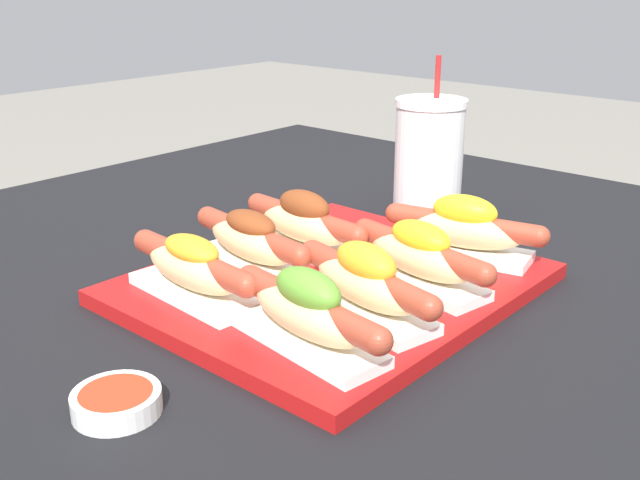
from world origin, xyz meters
TOP-DOWN VIEW (x-y plane):
  - serving_tray at (0.02, -0.10)m, footprint 0.43×0.37m
  - hot_dog_0 at (-0.12, -0.19)m, footprint 0.08×0.21m
  - hot_dog_1 at (-0.03, -0.19)m, footprint 0.09×0.20m
  - hot_dog_2 at (0.07, -0.19)m, footprint 0.09×0.20m
  - hot_dog_3 at (0.18, -0.18)m, footprint 0.09×0.20m
  - hot_dog_4 at (-0.12, -0.03)m, footprint 0.07×0.21m
  - hot_dog_5 at (-0.02, -0.01)m, footprint 0.08×0.21m
  - hot_dog_6 at (0.06, -0.02)m, footprint 0.07×0.21m
  - sauce_bowl at (-0.29, -0.13)m, footprint 0.08×0.08m
  - drink_cup at (0.32, -0.03)m, footprint 0.10×0.10m

SIDE VIEW (x-z plane):
  - serving_tray at x=0.02m, z-range 0.73..0.75m
  - sauce_bowl at x=-0.29m, z-range 0.73..0.75m
  - hot_dog_4 at x=-0.12m, z-range 0.75..0.82m
  - hot_dog_5 at x=-0.02m, z-range 0.75..0.82m
  - hot_dog_2 at x=0.07m, z-range 0.75..0.82m
  - hot_dog_6 at x=0.06m, z-range 0.75..0.82m
  - hot_dog_1 at x=-0.03m, z-range 0.74..0.82m
  - hot_dog_0 at x=-0.12m, z-range 0.74..0.82m
  - hot_dog_3 at x=0.18m, z-range 0.74..0.82m
  - drink_cup at x=0.32m, z-range 0.70..0.94m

